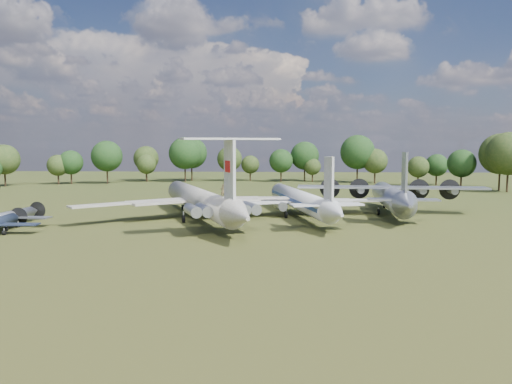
# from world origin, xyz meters

# --- Properties ---
(ground) EXTENTS (300.00, 300.00, 0.00)m
(ground) POSITION_xyz_m (0.00, 0.00, 0.00)
(ground) COLOR #233F15
(ground) RESTS_ON ground
(il62_airliner) EXTENTS (57.60, 64.06, 5.15)m
(il62_airliner) POSITION_xyz_m (-0.16, 1.37, 2.57)
(il62_airliner) COLOR silver
(il62_airliner) RESTS_ON ground
(tu104_jet) EXTENTS (43.19, 51.62, 4.51)m
(tu104_jet) POSITION_xyz_m (16.42, 5.94, 2.26)
(tu104_jet) COLOR silver
(tu104_jet) RESTS_ON ground
(an12_transport) EXTENTS (35.25, 38.92, 4.87)m
(an12_transport) POSITION_xyz_m (32.70, 10.05, 2.44)
(an12_transport) COLOR #A0A3A8
(an12_transport) RESTS_ON ground
(small_prop_northwest) EXTENTS (13.35, 17.35, 2.41)m
(small_prop_northwest) POSITION_xyz_m (-27.37, -7.21, 1.20)
(small_prop_northwest) COLOR #AAACB2
(small_prop_northwest) RESTS_ON ground
(person_on_il62) EXTENTS (0.78, 0.65, 1.83)m
(person_on_il62) POSITION_xyz_m (5.44, -11.92, 6.06)
(person_on_il62) COLOR olive
(person_on_il62) RESTS_ON il62_airliner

